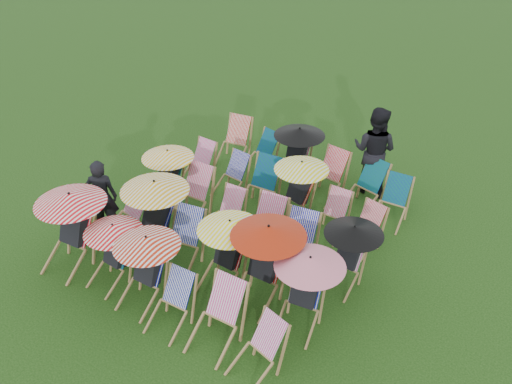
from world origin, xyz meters
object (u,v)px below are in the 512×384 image
Objects in this scene: deckchair_5 at (257,351)px; person_rear at (374,150)px; deckchair_0 at (69,229)px; deckchair_29 at (392,202)px; person_left at (102,197)px.

deckchair_5 is 0.46× the size of person_rear.
deckchair_0 is at bearing 55.08° from person_rear.
deckchair_29 is 5.56m from person_left.
deckchair_29 is at bearing -178.17° from person_left.
person_left is at bearing 178.58° from deckchair_5.
person_rear is at bearing 52.25° from deckchair_0.
deckchair_29 is at bearing 41.57° from deckchair_0.
deckchair_29 is 0.46× the size of person_rear.
person_rear is at bearing 111.06° from deckchair_5.
deckchair_5 is 5.43m from person_rear.
deckchair_0 is at bearing 68.04° from person_left.
deckchair_0 is 6.18m from person_rear.
deckchair_5 is 1.01× the size of deckchair_29.
person_left is at bearing 98.83° from deckchair_0.
deckchair_0 reaches higher than deckchair_5.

